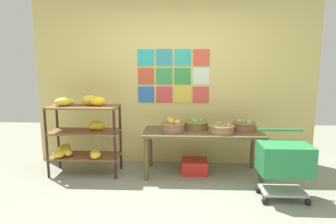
# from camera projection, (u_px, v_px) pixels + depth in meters

# --- Properties ---
(ground) EXTENTS (9.66, 9.66, 0.00)m
(ground) POSITION_uv_depth(u_px,v_px,m) (170.00, 221.00, 3.11)
(ground) COLOR gray
(back_wall_with_art) EXTENTS (4.43, 0.07, 2.86)m
(back_wall_with_art) POSITION_uv_depth(u_px,v_px,m) (175.00, 75.00, 4.69)
(back_wall_with_art) COLOR #DBC470
(back_wall_with_art) RESTS_ON ground
(banana_shelf_unit) EXTENTS (1.00, 0.53, 1.16)m
(banana_shelf_unit) POSITION_uv_depth(u_px,v_px,m) (84.00, 129.00, 4.33)
(banana_shelf_unit) COLOR #39201C
(banana_shelf_unit) RESTS_ON ground
(display_table) EXTENTS (1.70, 0.68, 0.65)m
(display_table) POSITION_uv_depth(u_px,v_px,m) (203.00, 136.00, 4.31)
(display_table) COLOR brown
(display_table) RESTS_ON ground
(fruit_basket_centre) EXTENTS (0.37, 0.37, 0.14)m
(fruit_basket_centre) POSITION_uv_depth(u_px,v_px,m) (222.00, 128.00, 4.18)
(fruit_basket_centre) COLOR #A6784F
(fruit_basket_centre) RESTS_ON display_table
(fruit_basket_right) EXTENTS (0.34, 0.34, 0.20)m
(fruit_basket_right) POSITION_uv_depth(u_px,v_px,m) (173.00, 126.00, 4.24)
(fruit_basket_right) COLOR #956849
(fruit_basket_right) RESTS_ON display_table
(fruit_basket_back_right) EXTENTS (0.37, 0.37, 0.14)m
(fruit_basket_back_right) POSITION_uv_depth(u_px,v_px,m) (196.00, 124.00, 4.45)
(fruit_basket_back_right) COLOR olive
(fruit_basket_back_right) RESTS_ON display_table
(fruit_basket_back_left) EXTENTS (0.34, 0.34, 0.17)m
(fruit_basket_back_left) POSITION_uv_depth(u_px,v_px,m) (244.00, 125.00, 4.34)
(fruit_basket_back_left) COLOR #976148
(fruit_basket_back_left) RESTS_ON display_table
(produce_crate_under_table) EXTENTS (0.38, 0.34, 0.20)m
(produce_crate_under_table) POSITION_uv_depth(u_px,v_px,m) (194.00, 166.00, 4.42)
(produce_crate_under_table) COLOR red
(produce_crate_under_table) RESTS_ON ground
(shopping_cart) EXTENTS (0.59, 0.45, 0.81)m
(shopping_cart) POSITION_uv_depth(u_px,v_px,m) (284.00, 161.00, 3.53)
(shopping_cart) COLOR black
(shopping_cart) RESTS_ON ground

